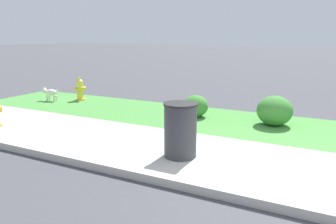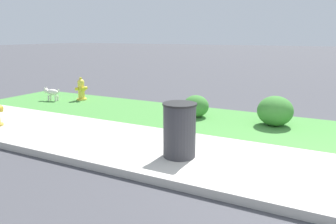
{
  "view_description": "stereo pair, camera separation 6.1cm",
  "coord_description": "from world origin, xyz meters",
  "views": [
    {
      "loc": [
        0.01,
        -4.68,
        1.9
      ],
      "look_at": [
        -2.9,
        1.01,
        0.4
      ],
      "focal_mm": 35.0,
      "sensor_mm": 36.0,
      "label": 1
    },
    {
      "loc": [
        0.06,
        -4.65,
        1.9
      ],
      "look_at": [
        -2.9,
        1.01,
        0.4
      ],
      "focal_mm": 35.0,
      "sensor_mm": 36.0,
      "label": 2
    }
  ],
  "objects": [
    {
      "name": "ground_plane",
      "position": [
        0.0,
        0.0,
        0.0
      ],
      "size": [
        120.0,
        120.0,
        0.0
      ],
      "primitive_type": "plane",
      "color": "#424247"
    },
    {
      "name": "sidewalk_pavement",
      "position": [
        0.0,
        0.0,
        0.01
      ],
      "size": [
        18.0,
        2.2,
        0.01
      ],
      "primitive_type": "cube",
      "color": "#BCB7AD",
      "rests_on": "ground"
    },
    {
      "name": "grass_verge",
      "position": [
        0.0,
        2.29,
        0.0
      ],
      "size": [
        18.0,
        2.38,
        0.01
      ],
      "primitive_type": "cube",
      "color": "#47893D",
      "rests_on": "ground"
    },
    {
      "name": "street_curb",
      "position": [
        0.0,
        -1.18,
        0.06
      ],
      "size": [
        18.0,
        0.16,
        0.12
      ],
      "primitive_type": "cube",
      "color": "#BCB7AD",
      "rests_on": "ground"
    },
    {
      "name": "fire_hydrant_mid_block",
      "position": [
        -6.73,
        2.72,
        0.32
      ],
      "size": [
        0.35,
        0.38,
        0.68
      ],
      "rotation": [
        0.0,
        0.0,
        4.32
      ],
      "color": "yellow",
      "rests_on": "ground"
    },
    {
      "name": "small_white_dog",
      "position": [
        -7.44,
        2.23,
        0.25
      ],
      "size": [
        0.55,
        0.24,
        0.42
      ],
      "rotation": [
        0.0,
        0.0,
        3.29
      ],
      "color": "silver",
      "rests_on": "ground"
    },
    {
      "name": "trash_bin",
      "position": [
        -2.07,
        -0.18,
        0.44
      ],
      "size": [
        0.54,
        0.54,
        0.88
      ],
      "color": "#333338",
      "rests_on": "ground"
    },
    {
      "name": "shrub_bush_mid_verge",
      "position": [
        -1.07,
        2.47,
        0.32
      ],
      "size": [
        0.76,
        0.76,
        0.64
      ],
      "color": "#3D7F33",
      "rests_on": "ground"
    },
    {
      "name": "shrub_bush_near_lamp",
      "position": [
        -2.87,
        2.39,
        0.26
      ],
      "size": [
        0.61,
        0.61,
        0.52
      ],
      "color": "#3D7F33",
      "rests_on": "ground"
    }
  ]
}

